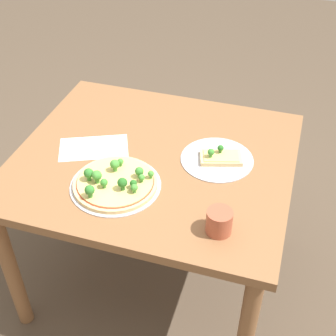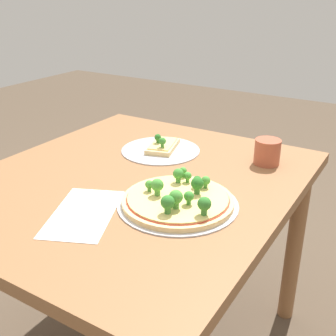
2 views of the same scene
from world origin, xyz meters
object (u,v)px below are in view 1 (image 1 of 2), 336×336
drinking_cup (219,222)px  dining_table (154,175)px  pizza_tray_whole (115,182)px  pizza_tray_slice (219,158)px

drinking_cup → dining_table: bearing=-43.7°
dining_table → drinking_cup: (-0.32, 0.30, 0.13)m
dining_table → pizza_tray_whole: pizza_tray_whole is taller
dining_table → pizza_tray_slice: size_ratio=3.80×
dining_table → pizza_tray_slice: pizza_tray_slice is taller
pizza_tray_whole → pizza_tray_slice: 0.40m
pizza_tray_slice → drinking_cup: size_ratio=3.30×
pizza_tray_whole → drinking_cup: 0.41m
pizza_tray_slice → drinking_cup: drinking_cup is taller
dining_table → pizza_tray_whole: bearing=69.4°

